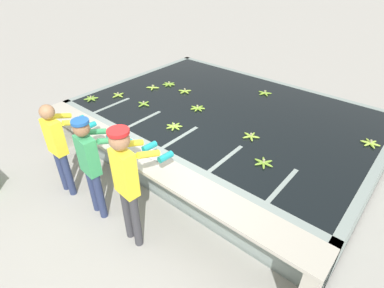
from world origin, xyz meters
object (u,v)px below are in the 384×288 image
object	(u,v)px
banana_bunch_floating_2	(185,91)
banana_bunch_floating_6	(198,108)
banana_bunch_floating_0	(370,143)
knife_0	(146,156)
worker_1	(92,160)
banana_bunch_floating_5	(153,88)
banana_bunch_floating_8	(263,163)
banana_bunch_floating_11	(251,136)
worker_2	(128,178)
banana_bunch_floating_3	(265,93)
worker_0	(59,143)
banana_bunch_floating_9	(118,95)
banana_bunch_floating_4	(144,104)
banana_bunch_floating_1	(91,99)
banana_bunch_floating_7	(169,84)
banana_bunch_floating_10	(174,126)

from	to	relation	value
banana_bunch_floating_2	banana_bunch_floating_6	world-z (taller)	same
banana_bunch_floating_0	knife_0	size ratio (longest dim) A/B	0.81
worker_1	banana_bunch_floating_5	distance (m)	2.67
banana_bunch_floating_8	banana_bunch_floating_11	distance (m)	0.69
worker_2	banana_bunch_floating_3	size ratio (longest dim) A/B	6.37
banana_bunch_floating_5	banana_bunch_floating_6	world-z (taller)	same
banana_bunch_floating_6	worker_1	bearing A→B (deg)	-91.24
worker_0	banana_bunch_floating_3	bearing A→B (deg)	68.28
worker_2	banana_bunch_floating_9	bearing A→B (deg)	144.74
banana_bunch_floating_2	banana_bunch_floating_4	bearing A→B (deg)	-101.37
worker_1	banana_bunch_floating_6	world-z (taller)	worker_1
banana_bunch_floating_6	banana_bunch_floating_11	xyz separation A→B (m)	(1.25, -0.21, 0.00)
worker_0	worker_2	world-z (taller)	worker_2
banana_bunch_floating_4	banana_bunch_floating_0	bearing A→B (deg)	19.91
worker_1	banana_bunch_floating_2	size ratio (longest dim) A/B	5.79
banana_bunch_floating_4	banana_bunch_floating_5	distance (m)	0.79
banana_bunch_floating_1	knife_0	size ratio (longest dim) A/B	0.80
banana_bunch_floating_3	banana_bunch_floating_4	world-z (taller)	same
banana_bunch_floating_3	banana_bunch_floating_5	distance (m)	2.31
worker_2	knife_0	world-z (taller)	worker_2
worker_1	banana_bunch_floating_9	size ratio (longest dim) A/B	5.72
banana_bunch_floating_9	banana_bunch_floating_6	bearing A→B (deg)	20.45
banana_bunch_floating_3	banana_bunch_floating_9	size ratio (longest dim) A/B	0.99
banana_bunch_floating_2	banana_bunch_floating_8	world-z (taller)	same
worker_0	banana_bunch_floating_0	bearing A→B (deg)	40.36
banana_bunch_floating_1	banana_bunch_floating_5	bearing A→B (deg)	65.91
banana_bunch_floating_4	knife_0	distance (m)	1.69
worker_1	banana_bunch_floating_11	distance (m)	2.39
banana_bunch_floating_1	banana_bunch_floating_3	world-z (taller)	same
banana_bunch_floating_4	worker_1	bearing A→B (deg)	-63.82
banana_bunch_floating_9	banana_bunch_floating_3	bearing A→B (deg)	42.34
banana_bunch_floating_7	banana_bunch_floating_9	world-z (taller)	same
banana_bunch_floating_0	banana_bunch_floating_4	distance (m)	3.84
banana_bunch_floating_11	worker_1	bearing A→B (deg)	-122.99
worker_0	banana_bunch_floating_3	world-z (taller)	worker_0
banana_bunch_floating_10	banana_bunch_floating_0	bearing A→B (deg)	30.78
banana_bunch_floating_2	banana_bunch_floating_6	distance (m)	0.81
banana_bunch_floating_7	banana_bunch_floating_10	xyz separation A→B (m)	(1.32, -1.24, 0.00)
banana_bunch_floating_1	banana_bunch_floating_10	bearing A→B (deg)	7.64
banana_bunch_floating_5	banana_bunch_floating_7	size ratio (longest dim) A/B	0.89
worker_0	banana_bunch_floating_3	size ratio (longest dim) A/B	5.69
worker_2	banana_bunch_floating_5	world-z (taller)	worker_2
banana_bunch_floating_1	banana_bunch_floating_5	xyz separation A→B (m)	(0.52, 1.16, 0.00)
worker_1	worker_2	bearing A→B (deg)	0.16
banana_bunch_floating_4	banana_bunch_floating_8	world-z (taller)	same
banana_bunch_floating_1	banana_bunch_floating_10	xyz separation A→B (m)	(1.97, 0.26, -0.00)
banana_bunch_floating_5	banana_bunch_floating_11	distance (m)	2.60
banana_bunch_floating_6	banana_bunch_floating_4	bearing A→B (deg)	-149.17
worker_2	banana_bunch_floating_6	bearing A→B (deg)	108.40
banana_bunch_floating_10	banana_bunch_floating_6	bearing A→B (deg)	99.65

